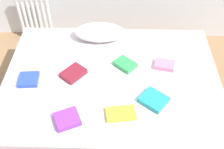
{
  "coord_description": "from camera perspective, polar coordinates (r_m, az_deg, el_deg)",
  "views": [
    {
      "loc": [
        0.05,
        -1.77,
        2.33
      ],
      "look_at": [
        0.0,
        0.05,
        0.48
      ],
      "focal_mm": 44.83,
      "sensor_mm": 36.0,
      "label": 1
    }
  ],
  "objects": [
    {
      "name": "ground_plane",
      "position": [
        2.93,
        -0.03,
        -7.32
      ],
      "size": [
        8.0,
        8.0,
        0.0
      ],
      "primitive_type": "plane",
      "color": "#93704C"
    },
    {
      "name": "bed",
      "position": [
        2.73,
        -0.03,
        -4.18
      ],
      "size": [
        2.0,
        1.5,
        0.5
      ],
      "color": "brown",
      "rests_on": "ground"
    },
    {
      "name": "radiator",
      "position": [
        3.72,
        -15.57,
        11.57
      ],
      "size": [
        0.41,
        0.04,
        0.51
      ],
      "color": "white",
      "rests_on": "ground"
    },
    {
      "name": "pillow",
      "position": [
        2.92,
        -2.5,
        8.61
      ],
      "size": [
        0.52,
        0.27,
        0.16
      ],
      "primitive_type": "ellipsoid",
      "color": "white",
      "rests_on": "bed"
    },
    {
      "name": "textbook_yellow",
      "position": [
        2.26,
        1.85,
        -7.96
      ],
      "size": [
        0.26,
        0.18,
        0.03
      ],
      "primitive_type": "cube",
      "rotation": [
        0.0,
        0.0,
        0.15
      ],
      "color": "yellow",
      "rests_on": "bed"
    },
    {
      "name": "textbook_green",
      "position": [
        2.64,
        2.73,
        2.09
      ],
      "size": [
        0.24,
        0.23,
        0.04
      ],
      "primitive_type": "cube",
      "rotation": [
        0.0,
        0.0,
        -0.73
      ],
      "color": "green",
      "rests_on": "bed"
    },
    {
      "name": "textbook_blue",
      "position": [
        2.61,
        -16.61,
        -0.96
      ],
      "size": [
        0.19,
        0.19,
        0.04
      ],
      "primitive_type": "cube",
      "rotation": [
        0.0,
        0.0,
        0.08
      ],
      "color": "#2847B7",
      "rests_on": "bed"
    },
    {
      "name": "textbook_purple",
      "position": [
        2.25,
        -9.12,
        -8.95
      ],
      "size": [
        0.24,
        0.23,
        0.05
      ],
      "primitive_type": "cube",
      "rotation": [
        0.0,
        0.0,
        0.42
      ],
      "color": "purple",
      "rests_on": "bed"
    },
    {
      "name": "textbook_teal",
      "position": [
        2.37,
        8.54,
        -5.12
      ],
      "size": [
        0.28,
        0.28,
        0.04
      ],
      "primitive_type": "cube",
      "rotation": [
        0.0,
        0.0,
        -0.67
      ],
      "color": "teal",
      "rests_on": "bed"
    },
    {
      "name": "textbook_maroon",
      "position": [
        2.57,
        -7.87,
        0.26
      ],
      "size": [
        0.26,
        0.26,
        0.05
      ],
      "primitive_type": "cube",
      "rotation": [
        0.0,
        0.0,
        0.88
      ],
      "color": "maroon",
      "rests_on": "bed"
    },
    {
      "name": "textbook_pink",
      "position": [
        2.67,
        10.65,
        1.95
      ],
      "size": [
        0.2,
        0.17,
        0.04
      ],
      "primitive_type": "cube",
      "rotation": [
        0.0,
        0.0,
        -0.21
      ],
      "color": "pink",
      "rests_on": "bed"
    }
  ]
}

